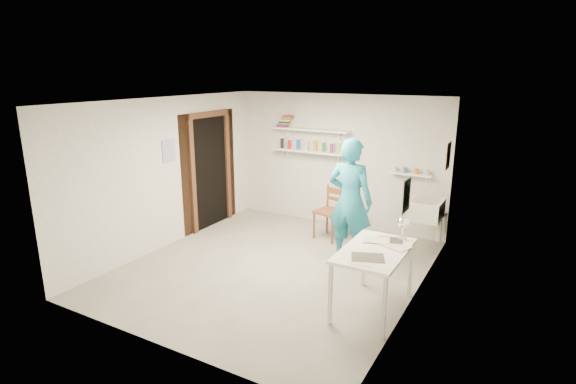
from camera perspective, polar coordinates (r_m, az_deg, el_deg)
The scene contains 27 objects.
floor at distance 6.69m, azimuth -1.70°, elevation -9.59°, with size 4.00×4.50×0.02m, color slate.
ceiling at distance 6.08m, azimuth -1.88°, elevation 11.58°, with size 4.00×4.50×0.02m, color silver.
wall_back at distance 8.25m, azimuth 6.35°, elevation 3.95°, with size 4.00×0.02×2.40m, color silver.
wall_front at distance 4.58m, azimuth -16.59°, elevation -5.78°, with size 4.00×0.02×2.40m, color silver.
wall_left at distance 7.49m, azimuth -15.10°, elevation 2.38°, with size 0.02×4.50×2.40m, color silver.
wall_right at distance 5.55m, azimuth 16.30°, elevation -2.10°, with size 0.02×4.50×2.40m, color silver.
doorway_recess at distance 8.28m, azimuth -9.87°, elevation 2.45°, with size 0.02×0.90×2.00m, color black.
corridor_box at distance 8.73m, azimuth -13.52°, elevation 3.24°, with size 1.40×1.50×2.10m, color brown.
door_lintel at distance 8.11m, azimuth -10.09°, elevation 9.70°, with size 0.06×1.05×0.10m, color brown.
door_jamb_near at distance 7.90m, azimuth -12.03°, elevation 1.73°, with size 0.06×0.10×2.00m, color brown.
door_jamb_far at distance 8.65m, azimuth -7.68°, elevation 3.09°, with size 0.06×0.10×2.00m, color brown.
shelf_lower at distance 8.31m, azimuth 2.85°, elevation 5.16°, with size 1.50×0.22×0.03m, color white.
shelf_upper at distance 8.25m, azimuth 2.88°, elevation 7.90°, with size 1.50×0.22×0.03m, color white.
ledge_shelf at distance 7.76m, azimuth 15.27°, elevation 2.20°, with size 0.70×0.14×0.03m, color white.
poster_left at distance 7.44m, azimuth -14.89°, elevation 5.07°, with size 0.01×0.28×0.36m, color #334C7F.
poster_right_a at distance 7.20m, azimuth 19.69°, elevation 4.36°, with size 0.01×0.34×0.42m, color #995933.
poster_right_b at distance 4.96m, azimuth 14.83°, elevation -0.42°, with size 0.01×0.30×0.38m, color #3F724C.
belfast_sink at distance 7.34m, azimuth 17.15°, elevation -2.07°, with size 0.48×0.60×0.30m, color white.
man at distance 6.67m, azimuth 7.89°, elevation -1.12°, with size 0.68×0.45×1.87m, color teal.
wall_clock at distance 6.79m, azimuth 8.62°, elevation 1.88°, with size 0.34×0.34×0.04m, color beige.
wooden_chair at distance 7.64m, azimuth 5.34°, elevation -2.51°, with size 0.45×0.43×0.96m, color brown.
work_table at distance 5.52m, azimuth 10.75°, elevation -10.89°, with size 0.70×1.17×0.78m, color white.
desk_lamp at distance 5.66m, azimuth 14.43°, elevation -3.78°, with size 0.15×0.15×0.15m, color white.
spray_cans at distance 8.29m, azimuth 2.85°, elevation 5.85°, with size 1.29×0.06×0.17m.
book_stack at distance 8.48m, azimuth -0.35°, elevation 8.98°, with size 0.32×0.14×0.22m.
ledge_pots at distance 7.75m, azimuth 15.30°, elevation 2.63°, with size 0.48×0.07×0.09m.
papers at distance 5.36m, azimuth 10.96°, elevation -7.05°, with size 0.30×0.22×0.02m.
Camera 1 is at (3.14, -5.20, 2.79)m, focal length 28.00 mm.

